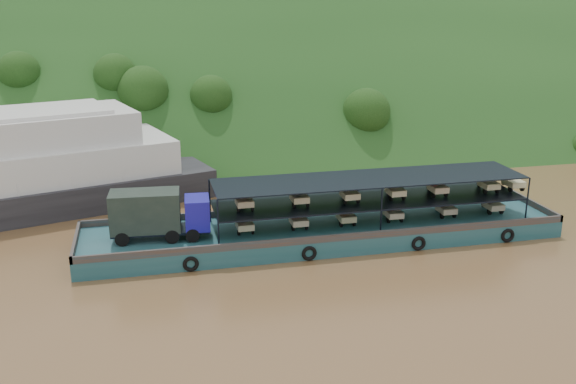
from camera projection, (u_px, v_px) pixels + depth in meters
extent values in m
plane|color=brown|center=(324.00, 244.00, 46.66)|extent=(160.00, 160.00, 0.00)
cube|color=#183C15|center=(244.00, 140.00, 80.17)|extent=(140.00, 39.60, 39.60)
cube|color=#16464D|center=(323.00, 232.00, 47.26)|extent=(35.00, 7.00, 1.20)
cube|color=#592D19|center=(311.00, 207.00, 50.17)|extent=(35.00, 0.20, 0.50)
cube|color=#592D19|center=(337.00, 238.00, 43.84)|extent=(35.00, 0.20, 0.50)
cube|color=#592D19|center=(534.00, 205.00, 50.75)|extent=(0.20, 7.00, 0.50)
cube|color=#592D19|center=(76.00, 241.00, 43.26)|extent=(0.20, 7.00, 0.50)
torus|color=black|center=(191.00, 264.00, 41.81)|extent=(1.06, 0.26, 1.06)
torus|color=black|center=(309.00, 253.00, 43.54)|extent=(1.06, 0.26, 1.06)
torus|color=black|center=(419.00, 244.00, 45.26)|extent=(1.06, 0.26, 1.06)
torus|color=black|center=(508.00, 236.00, 46.77)|extent=(1.06, 0.26, 1.06)
cylinder|color=black|center=(122.00, 239.00, 42.97)|extent=(1.00, 0.41, 0.98)
cylinder|color=black|center=(125.00, 229.00, 44.91)|extent=(1.00, 0.41, 0.98)
cylinder|color=black|center=(172.00, 236.00, 43.45)|extent=(1.00, 0.41, 0.98)
cylinder|color=black|center=(173.00, 226.00, 45.39)|extent=(1.00, 0.41, 0.98)
cylinder|color=black|center=(193.00, 235.00, 43.65)|extent=(1.00, 0.41, 0.98)
cylinder|color=black|center=(192.00, 225.00, 45.58)|extent=(1.00, 0.41, 0.98)
cube|color=black|center=(161.00, 230.00, 44.26)|extent=(6.78, 2.64, 0.20)
cube|color=#1B1697|center=(197.00, 213.00, 44.30)|extent=(1.83, 2.46, 2.15)
cube|color=black|center=(209.00, 207.00, 44.30)|extent=(0.21, 1.95, 0.88)
cube|color=black|center=(145.00, 211.00, 43.71)|extent=(4.85, 2.69, 2.73)
cube|color=black|center=(369.00, 200.00, 47.34)|extent=(23.00, 5.00, 0.12)
cube|color=black|center=(370.00, 179.00, 46.86)|extent=(23.00, 5.00, 0.08)
cylinder|color=black|center=(218.00, 223.00, 42.54)|extent=(0.12, 0.12, 3.30)
cylinder|color=black|center=(210.00, 201.00, 47.20)|extent=(0.12, 0.12, 3.30)
cylinder|color=black|center=(381.00, 211.00, 45.02)|extent=(0.12, 0.12, 3.30)
cylinder|color=black|center=(358.00, 190.00, 49.67)|extent=(0.12, 0.12, 3.30)
cylinder|color=black|center=(527.00, 199.00, 47.50)|extent=(0.12, 0.12, 3.30)
cylinder|color=black|center=(492.00, 181.00, 52.15)|extent=(0.12, 0.12, 3.30)
cylinder|color=black|center=(242.00, 223.00, 46.71)|extent=(0.12, 0.52, 0.52)
cylinder|color=black|center=(239.00, 232.00, 44.93)|extent=(0.14, 0.52, 0.52)
cylinder|color=black|center=(253.00, 231.00, 45.14)|extent=(0.14, 0.52, 0.52)
cube|color=beige|center=(245.00, 225.00, 45.26)|extent=(1.15, 1.50, 0.44)
cube|color=red|center=(242.00, 217.00, 46.28)|extent=(0.55, 0.80, 0.80)
cube|color=red|center=(242.00, 212.00, 45.94)|extent=(0.50, 0.10, 0.10)
cylinder|color=black|center=(294.00, 219.00, 47.56)|extent=(0.12, 0.52, 0.52)
cylinder|color=black|center=(293.00, 227.00, 45.77)|extent=(0.14, 0.52, 0.52)
cylinder|color=black|center=(307.00, 226.00, 45.99)|extent=(0.14, 0.52, 0.52)
cube|color=beige|center=(299.00, 221.00, 46.11)|extent=(1.15, 1.50, 0.44)
cube|color=red|center=(295.00, 213.00, 47.12)|extent=(0.55, 0.80, 0.80)
cube|color=red|center=(296.00, 208.00, 46.79)|extent=(0.50, 0.10, 0.10)
cylinder|color=black|center=(340.00, 215.00, 48.33)|extent=(0.12, 0.52, 0.52)
cylinder|color=black|center=(341.00, 224.00, 46.54)|extent=(0.14, 0.52, 0.52)
cylinder|color=black|center=(354.00, 222.00, 46.76)|extent=(0.14, 0.52, 0.52)
cube|color=#BAB684|center=(346.00, 217.00, 46.88)|extent=(1.15, 1.50, 0.44)
cube|color=red|center=(341.00, 210.00, 47.90)|extent=(0.55, 0.80, 0.80)
cube|color=red|center=(342.00, 204.00, 47.56)|extent=(0.50, 0.10, 0.10)
cylinder|color=black|center=(386.00, 212.00, 49.12)|extent=(0.12, 0.52, 0.52)
cylinder|color=black|center=(388.00, 220.00, 47.34)|extent=(0.14, 0.52, 0.52)
cylinder|color=black|center=(401.00, 219.00, 47.55)|extent=(0.14, 0.52, 0.52)
cube|color=beige|center=(393.00, 213.00, 47.67)|extent=(1.15, 1.50, 0.44)
cube|color=red|center=(388.00, 206.00, 48.69)|extent=(0.55, 0.80, 0.80)
cube|color=red|center=(389.00, 201.00, 48.35)|extent=(0.50, 0.10, 0.10)
cylinder|color=black|center=(438.00, 208.00, 50.04)|extent=(0.12, 0.52, 0.52)
cylinder|color=black|center=(442.00, 215.00, 48.26)|extent=(0.14, 0.52, 0.52)
cylinder|color=black|center=(454.00, 214.00, 48.48)|extent=(0.14, 0.52, 0.52)
cube|color=#CEB591|center=(446.00, 209.00, 48.59)|extent=(1.15, 1.50, 0.44)
cube|color=#B3240B|center=(440.00, 202.00, 49.61)|extent=(0.55, 0.80, 0.80)
cube|color=#B3240B|center=(441.00, 197.00, 49.28)|extent=(0.50, 0.10, 0.10)
cylinder|color=black|center=(483.00, 204.00, 50.90)|extent=(0.12, 0.52, 0.52)
cylinder|color=black|center=(489.00, 212.00, 49.11)|extent=(0.14, 0.52, 0.52)
cylinder|color=black|center=(501.00, 211.00, 49.33)|extent=(0.14, 0.52, 0.52)
cube|color=tan|center=(493.00, 206.00, 49.45)|extent=(1.15, 1.50, 0.44)
cube|color=#AE0B1D|center=(486.00, 199.00, 50.46)|extent=(0.55, 0.80, 0.80)
cube|color=#AE0B1D|center=(488.00, 194.00, 50.13)|extent=(0.50, 0.10, 0.10)
cylinder|color=black|center=(241.00, 200.00, 46.20)|extent=(0.12, 0.52, 0.52)
cylinder|color=black|center=(238.00, 209.00, 44.42)|extent=(0.14, 0.52, 0.52)
cylinder|color=black|center=(252.00, 208.00, 44.64)|extent=(0.14, 0.52, 0.52)
cube|color=tan|center=(244.00, 202.00, 44.75)|extent=(1.15, 1.50, 0.44)
cube|color=red|center=(242.00, 195.00, 45.77)|extent=(0.55, 0.80, 0.80)
cube|color=red|center=(242.00, 189.00, 45.44)|extent=(0.50, 0.10, 0.10)
cylinder|color=black|center=(295.00, 197.00, 47.06)|extent=(0.12, 0.52, 0.52)
cylinder|color=black|center=(294.00, 205.00, 45.28)|extent=(0.14, 0.52, 0.52)
cylinder|color=black|center=(308.00, 204.00, 45.49)|extent=(0.14, 0.52, 0.52)
cube|color=#BEB386|center=(300.00, 198.00, 45.61)|extent=(1.15, 1.50, 0.44)
cube|color=#1B42A2|center=(296.00, 191.00, 46.63)|extent=(0.55, 0.80, 0.80)
cube|color=#1B42A2|center=(296.00, 185.00, 46.29)|extent=(0.50, 0.10, 0.10)
cylinder|color=black|center=(344.00, 193.00, 47.87)|extent=(0.12, 0.52, 0.52)
cylinder|color=black|center=(345.00, 201.00, 46.09)|extent=(0.14, 0.52, 0.52)
cylinder|color=black|center=(358.00, 200.00, 46.30)|extent=(0.14, 0.52, 0.52)
cube|color=beige|center=(350.00, 194.00, 46.42)|extent=(1.15, 1.50, 0.44)
cube|color=beige|center=(345.00, 188.00, 47.44)|extent=(0.55, 0.80, 0.80)
cube|color=beige|center=(346.00, 182.00, 47.11)|extent=(0.50, 0.10, 0.10)
cylinder|color=black|center=(388.00, 190.00, 48.63)|extent=(0.12, 0.52, 0.52)
cylinder|color=black|center=(391.00, 197.00, 46.85)|extent=(0.14, 0.52, 0.52)
cylinder|color=black|center=(404.00, 197.00, 47.06)|extent=(0.14, 0.52, 0.52)
cube|color=beige|center=(396.00, 191.00, 47.18)|extent=(1.15, 1.50, 0.44)
cube|color=#C3B48A|center=(390.00, 185.00, 48.20)|extent=(0.55, 0.80, 0.80)
cube|color=#C3B48A|center=(391.00, 179.00, 47.87)|extent=(0.50, 0.10, 0.10)
cylinder|color=black|center=(429.00, 187.00, 49.36)|extent=(0.12, 0.52, 0.52)
cylinder|color=black|center=(433.00, 194.00, 47.58)|extent=(0.14, 0.52, 0.52)
cylinder|color=black|center=(446.00, 193.00, 47.79)|extent=(0.14, 0.52, 0.52)
cube|color=beige|center=(438.00, 188.00, 47.91)|extent=(1.15, 1.50, 0.44)
cube|color=red|center=(431.00, 182.00, 48.93)|extent=(0.55, 0.80, 0.80)
cube|color=red|center=(433.00, 176.00, 48.59)|extent=(0.50, 0.10, 0.10)
cylinder|color=black|center=(479.00, 184.00, 50.27)|extent=(0.12, 0.52, 0.52)
cylinder|color=black|center=(485.00, 191.00, 48.49)|extent=(0.14, 0.52, 0.52)
cylinder|color=black|center=(497.00, 190.00, 48.70)|extent=(0.14, 0.52, 0.52)
cube|color=#C8C08D|center=(489.00, 185.00, 48.82)|extent=(1.15, 1.50, 0.44)
cube|color=tan|center=(482.00, 178.00, 49.84)|extent=(0.55, 0.80, 0.80)
cube|color=tan|center=(484.00, 173.00, 49.50)|extent=(0.50, 0.10, 0.10)
cylinder|color=black|center=(503.00, 182.00, 50.73)|extent=(0.12, 0.52, 0.52)
cylinder|color=black|center=(510.00, 189.00, 48.94)|extent=(0.14, 0.52, 0.52)
cylinder|color=black|center=(522.00, 188.00, 49.16)|extent=(0.14, 0.52, 0.52)
cube|color=#C8C08D|center=(514.00, 183.00, 49.28)|extent=(1.15, 1.50, 0.44)
cube|color=tan|center=(506.00, 177.00, 50.30)|extent=(0.55, 0.80, 0.80)
cube|color=tan|center=(508.00, 171.00, 49.96)|extent=(0.50, 0.10, 0.10)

